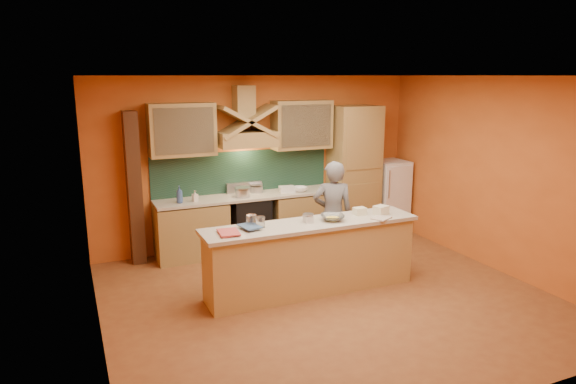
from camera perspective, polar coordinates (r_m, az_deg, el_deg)
name	(u,v)px	position (r m, az deg, el deg)	size (l,w,h in m)	color
floor	(328,298)	(6.77, 4.47, -11.66)	(5.50, 5.00, 0.01)	brown
ceiling	(332,76)	(6.16, 4.93, 12.77)	(5.50, 5.00, 0.01)	white
wall_back	(259,162)	(8.56, -3.23, 3.40)	(5.50, 0.02, 2.80)	#CA6627
wall_front	(479,257)	(4.37, 20.44, -6.75)	(5.50, 0.02, 2.80)	#CA6627
wall_left	(92,216)	(5.61, -20.97, -2.53)	(0.02, 5.00, 2.80)	#CA6627
wall_right	(499,175)	(7.98, 22.40, 1.73)	(0.02, 5.00, 2.80)	#CA6627
base_cabinet_left	(191,231)	(8.16, -10.68, -4.29)	(1.10, 0.60, 0.86)	#A3834A
base_cabinet_right	(302,218)	(8.75, 1.54, -2.90)	(1.10, 0.60, 0.86)	#A3834A
counter_top	(249,196)	(8.29, -4.41, -0.47)	(3.00, 0.62, 0.04)	beige
stove	(249,223)	(8.40, -4.35, -3.46)	(0.60, 0.58, 0.90)	black
backsplash	(242,172)	(8.48, -5.08, 2.24)	(3.00, 0.03, 0.70)	#183529
range_hood	(247,139)	(8.17, -4.63, 5.89)	(0.92, 0.50, 0.24)	#A3834A
hood_chimney	(244,102)	(8.22, -4.94, 9.99)	(0.30, 0.30, 0.50)	#A3834A
upper_cabinet_left	(182,130)	(7.96, -11.70, 6.79)	(1.00, 0.35, 0.80)	#A3834A
upper_cabinet_right	(302,125)	(8.59, 1.55, 7.48)	(1.00, 0.35, 0.80)	#A3834A
pantry_column	(354,172)	(9.04, 7.32, 2.21)	(0.80, 0.60, 2.30)	#A3834A
fridge	(389,196)	(9.55, 11.11, -0.43)	(0.58, 0.60, 1.30)	white
trim_column_left	(134,189)	(8.00, -16.72, 0.36)	(0.20, 0.30, 2.30)	#472816
island_body	(311,259)	(6.81, 2.59, -7.48)	(2.80, 0.55, 0.88)	tan
island_top	(312,224)	(6.66, 2.64, -3.61)	(2.90, 0.62, 0.05)	beige
person	(333,215)	(7.55, 4.99, -2.57)	(0.59, 0.38, 1.61)	slate
pot_large	(242,193)	(8.17, -5.08, -0.16)	(0.23, 0.23, 0.14)	silver
pot_small	(257,190)	(8.45, -3.52, 0.25)	(0.21, 0.21, 0.13)	#B1B0B7
soap_bottle_a	(195,196)	(7.95, -10.30, -0.44)	(0.08, 0.08, 0.17)	silver
soap_bottle_b	(179,194)	(7.89, -11.97, -0.26)	(0.10, 0.10, 0.26)	#365496
bowl_back	(300,189)	(8.50, 1.34, 0.31)	(0.25, 0.25, 0.08)	white
dish_rack	(287,189)	(8.48, -0.11, 0.32)	(0.25, 0.20, 0.09)	white
book_lower	(219,234)	(6.18, -7.71, -4.62)	(0.24, 0.32, 0.03)	#C44746
book_upper	(242,228)	(6.32, -5.11, -3.99)	(0.21, 0.29, 0.02)	#3D5C86
jar_large	(251,221)	(6.47, -4.10, -3.20)	(0.13, 0.13, 0.15)	silver
jar_small	(260,222)	(6.43, -3.10, -3.35)	(0.12, 0.12, 0.14)	silver
kitchen_scale	(308,219)	(6.65, 2.25, -2.99)	(0.11, 0.11, 0.09)	silver
mixing_bowl	(333,218)	(6.75, 4.98, -2.85)	(0.31, 0.31, 0.08)	silver
cloth	(381,218)	(6.92, 10.34, -2.87)	(0.25, 0.19, 0.02)	#C4B2A1
grocery_bag_a	(381,210)	(7.12, 10.29, -1.99)	(0.18, 0.15, 0.12)	beige
grocery_bag_b	(360,211)	(7.07, 7.98, -2.12)	(0.16, 0.12, 0.10)	#EBEBC2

